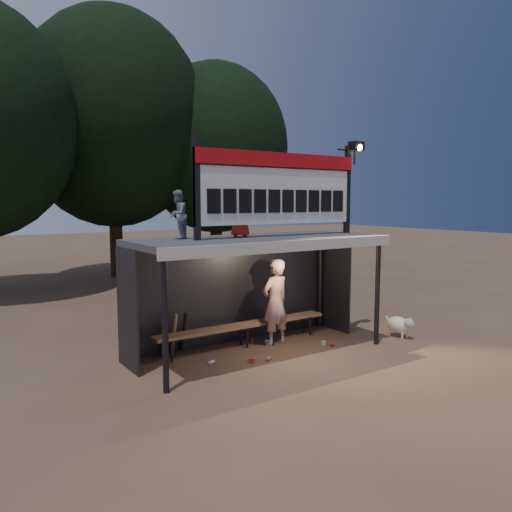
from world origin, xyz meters
The scene contains 12 objects.
ground centered at (0.00, 0.00, 0.00)m, with size 80.00×80.00×0.00m, color brown.
player centered at (0.60, 0.27, 0.91)m, with size 0.66×0.44×1.82m, color silver.
child_a centered at (-1.53, 0.42, 2.77)m, with size 0.44×0.34×0.90m, color gray.
child_b centered at (-0.30, 0.21, 2.80)m, with size 0.47×0.30×0.95m, color #A72119.
dugout_shelter centered at (0.00, 0.24, 1.85)m, with size 5.10×2.08×2.32m.
scoreboard_assembly centered at (0.56, -0.01, 3.32)m, with size 4.10×0.27×1.99m.
bench centered at (0.00, 0.55, 0.43)m, with size 4.00×0.35×0.48m.
tree_mid centered at (1.00, 11.50, 6.17)m, with size 7.22×7.22×10.36m.
tree_right centered at (5.00, 10.50, 5.19)m, with size 6.08×6.08×8.72m.
dog centered at (3.26, -0.81, 0.28)m, with size 0.36×0.81×0.49m.
bats centered at (-1.47, 0.82, 0.43)m, with size 0.46×0.32×0.84m.
litter centered at (0.30, -0.09, 0.04)m, with size 2.77×1.35×0.08m.
Camera 1 is at (-5.50, -8.00, 3.03)m, focal length 35.00 mm.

